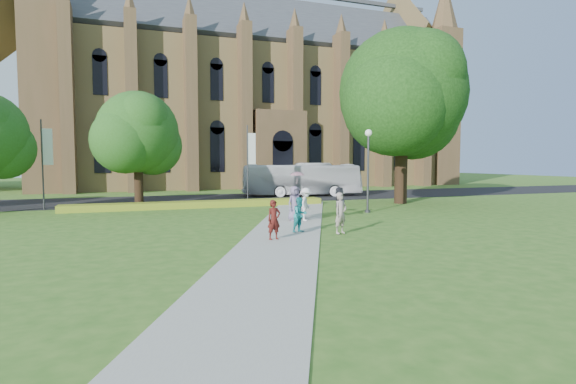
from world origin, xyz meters
name	(u,v)px	position (x,y,z in m)	size (l,w,h in m)	color
ground	(293,235)	(0.00, 0.00, 0.00)	(160.00, 160.00, 0.00)	#31611D
road	(211,199)	(0.00, 20.00, 0.01)	(160.00, 10.00, 0.02)	black
footpath	(286,231)	(0.00, 1.00, 0.02)	(3.20, 30.00, 0.04)	#B2B2A8
flower_hedge	(200,204)	(-2.00, 13.20, 0.23)	(18.00, 1.40, 0.45)	gold
cathedral	(258,87)	(10.00, 39.73, 12.98)	(52.60, 18.25, 28.00)	brown
streetlamp	(368,160)	(7.50, 6.50, 3.30)	(0.44, 0.44, 5.24)	#38383D
large_tree	(402,93)	(13.00, 11.00, 8.37)	(9.60, 9.60, 13.20)	#332114
street_tree_1	(138,132)	(-6.00, 14.50, 5.22)	(5.60, 5.60, 8.05)	#332114
banner_pole_0	(249,159)	(2.11, 15.20, 3.39)	(0.70, 0.10, 6.00)	#38383D
banner_pole_1	(44,159)	(-11.89, 15.20, 3.39)	(0.70, 0.10, 6.00)	#38383D
tour_coach	(301,179)	(8.49, 20.25, 1.55)	(2.57, 10.99, 3.06)	silver
pedestrian_0	(274,220)	(-1.21, -0.92, 0.86)	(0.60, 0.39, 1.63)	#4D1511
pedestrian_1	(300,215)	(0.50, 0.46, 0.84)	(0.77, 0.60, 1.59)	teal
pedestrian_2	(306,204)	(2.25, 4.04, 0.93)	(1.15, 0.66, 1.78)	silver
pedestrian_3	(298,204)	(2.18, 5.07, 0.85)	(0.96, 0.40, 1.63)	black
pedestrian_4	(295,203)	(1.66, 4.20, 0.98)	(0.91, 0.60, 1.87)	slate
pedestrian_5	(339,201)	(4.92, 5.32, 0.89)	(1.59, 0.50, 1.71)	#24252B
pedestrian_6	(341,213)	(2.05, -0.52, 0.96)	(0.67, 0.44, 1.84)	gray
parasol	(297,180)	(1.84, 4.30, 2.25)	(0.77, 0.77, 0.67)	#C08792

